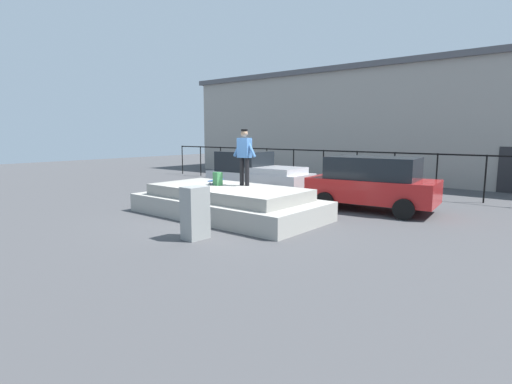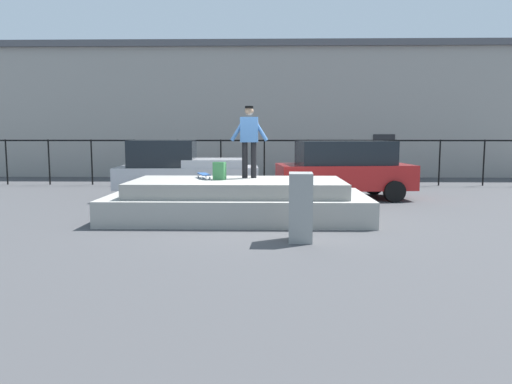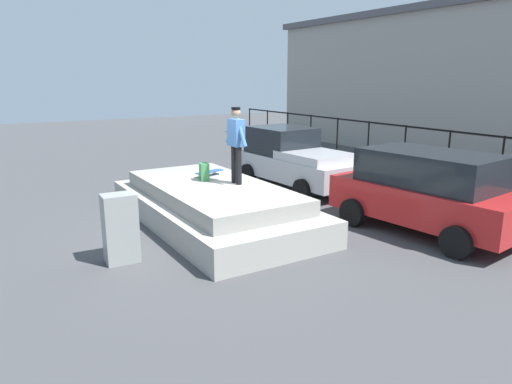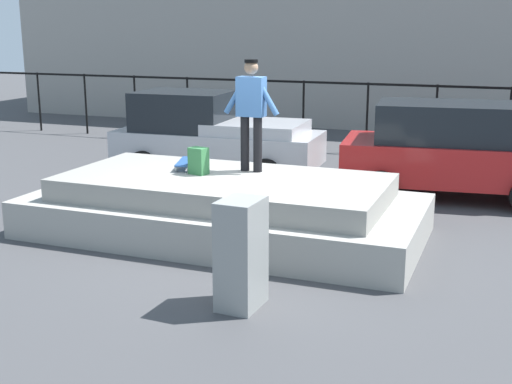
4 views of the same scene
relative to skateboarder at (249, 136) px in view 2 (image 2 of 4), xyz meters
name	(u,v)px [view 2 (image 2 of 4)]	position (x,y,z in m)	size (l,w,h in m)	color
ground_plane	(262,221)	(0.33, -0.89, -1.96)	(60.00, 60.00, 0.00)	#424244
concrete_ledge	(238,201)	(-0.26, -0.52, -1.54)	(6.12, 2.96, 0.93)	#9E9B93
skateboarder	(249,136)	(0.00, 0.00, 0.00)	(0.94, 0.25, 1.77)	black
skateboard	(204,174)	(-1.11, -0.16, -0.93)	(0.42, 0.82, 0.12)	#264C8C
backpack	(220,171)	(-0.69, -0.51, -0.82)	(0.28, 0.20, 0.42)	#33723F
car_silver_pickup_near	(183,169)	(-2.21, 3.25, -1.05)	(4.49, 2.14, 1.83)	#B7B7BC
car_red_hatchback_mid	(344,168)	(2.86, 3.22, -1.01)	(4.29, 2.49, 1.80)	#B21E1E
utility_box	(301,207)	(1.08, -3.06, -1.31)	(0.44, 0.60, 1.30)	gray
fence_row	(264,154)	(0.33, 7.29, -0.74)	(24.06, 0.06, 1.80)	black
warehouse_building	(265,112)	(0.33, 14.26, 1.19)	(28.00, 7.16, 6.27)	gray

